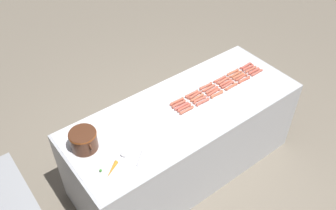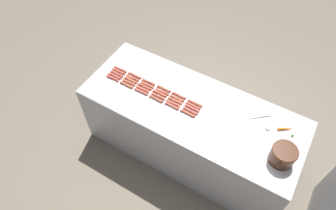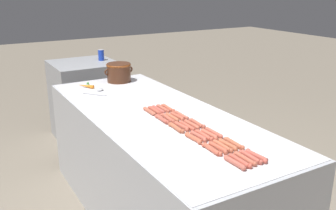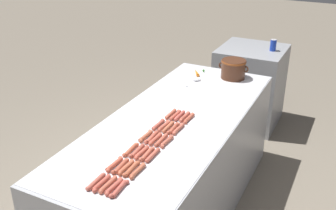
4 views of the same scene
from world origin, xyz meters
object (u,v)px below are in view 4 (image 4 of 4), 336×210
hot_dog_19 (131,169)px  hot_dog_1 (114,164)px  hot_dog_3 (146,136)px  soda_can (273,45)px  hot_dog_11 (175,115)px  hot_dog_22 (173,128)px  hot_dog_7 (120,166)px  hot_dog_24 (119,189)px  hot_dog_17 (180,116)px  carrot (197,72)px  hot_dog_20 (147,154)px  hot_dog_18 (114,186)px  hot_dog_14 (142,152)px  back_cabinet (249,86)px  hot_dog_5 (171,114)px  hot_dog_13 (126,167)px  hot_dog_6 (101,183)px  hot_dog_4 (158,125)px  hot_dog_9 (152,137)px  hot_dog_25 (138,171)px  bean_pot (233,68)px  hot_dog_0 (96,182)px  hot_dog_2 (131,150)px  hot_dog_10 (163,126)px  hot_dog_26 (153,155)px  hot_dog_8 (137,151)px  hot_dog_28 (178,129)px  hot_dog_27 (167,141)px  hot_dog_21 (161,140)px  serving_spoon (193,81)px  hot_dog_16 (168,127)px  hot_dog_23 (185,117)px  hot_dog_15 (155,139)px

hot_dog_19 → hot_dog_1: bearing=-178.0°
hot_dog_19 → hot_dog_3: bearing=107.3°
hot_dog_1 → soda_can: soda_can is taller
hot_dog_3 → hot_dog_11: 0.37m
hot_dog_22 → hot_dog_7: bearing=-97.8°
hot_dog_24 → hot_dog_17: bearing=94.8°
carrot → hot_dog_20: bearing=-79.1°
hot_dog_18 → hot_dog_14: bearing=96.1°
back_cabinet → hot_dog_5: size_ratio=5.38×
hot_dog_13 → hot_dog_6: bearing=-101.7°
hot_dog_4 → hot_dog_9: same height
hot_dog_25 → soda_can: size_ratio=1.35×
hot_dog_24 → bean_pot: bearing=89.3°
hot_dog_0 → hot_dog_7: bearing=78.0°
hot_dog_17 → hot_dog_24: size_ratio=1.00×
hot_dog_4 → carrot: bearing=98.5°
hot_dog_2 → hot_dog_10: bearing=83.9°
hot_dog_4 → hot_dog_26: size_ratio=1.00×
hot_dog_26 → hot_dog_2: bearing=-177.7°
hot_dog_6 → hot_dog_8: same height
hot_dog_13 → hot_dog_20: size_ratio=1.00×
hot_dog_8 → hot_dog_13: size_ratio=1.00×
carrot → hot_dog_26: bearing=-77.7°
hot_dog_28 → bean_pot: size_ratio=0.59×
hot_dog_7 → hot_dog_27: size_ratio=1.00×
hot_dog_21 → back_cabinet: bearing=89.9°
hot_dog_1 → hot_dog_5: 0.75m
hot_dog_18 → serving_spoon: hot_dog_18 is taller
hot_dog_16 → soda_can: size_ratio=1.35×
hot_dog_13 → hot_dog_26: size_ratio=1.00×
hot_dog_23 → hot_dog_16: bearing=-100.8°
hot_dog_23 → hot_dog_28: size_ratio=1.00×
hot_dog_15 → hot_dog_20: size_ratio=1.00×
back_cabinet → hot_dog_19: bearing=-90.1°
hot_dog_16 → hot_dog_17: bearing=90.7°
hot_dog_0 → hot_dog_9: 0.57m
hot_dog_23 → carrot: size_ratio=1.03×
hot_dog_25 → soda_can: bearing=86.0°
hot_dog_13 → hot_dog_15: 0.37m
back_cabinet → hot_dog_15: bearing=-91.2°
hot_dog_4 → hot_dog_27: same height
hot_dog_17 → hot_dog_24: 0.94m
carrot → hot_dog_27: bearing=-75.8°
hot_dog_1 → hot_dog_28: size_ratio=1.00×
hot_dog_2 → hot_dog_11: same height
hot_dog_23 → hot_dog_24: size_ratio=1.00×
hot_dog_16 → hot_dog_23: size_ratio=1.00×
hot_dog_8 → hot_dog_15: bearing=78.8°
hot_dog_16 → hot_dog_14: bearing=-90.0°
hot_dog_22 → hot_dog_14: bearing=-96.3°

